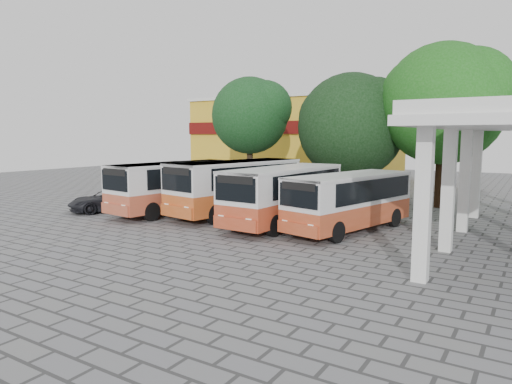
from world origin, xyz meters
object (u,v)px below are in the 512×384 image
Objects in this scene: parked_car at (109,200)px; bus_far_right at (350,198)px; bus_centre_left at (236,184)px; bus_centre_right at (284,192)px; bus_far_left at (175,184)px.

bus_far_right is at bearing 32.38° from parked_car.
bus_far_right is (6.93, -0.79, -0.21)m from bus_centre_left.
bus_centre_left is at bearing -173.16° from bus_far_right.
bus_centre_left is 6.97m from bus_far_right.
bus_far_right is (3.31, 0.29, -0.12)m from bus_centre_right.
bus_centre_left is (3.46, 1.17, 0.08)m from bus_far_left.
bus_centre_left is at bearing 25.95° from bus_far_left.
bus_centre_left is 1.12× the size of bus_far_right.
parked_car is (-7.24, -2.84, -1.13)m from bus_centre_left.
parked_car is at bearing -148.68° from bus_centre_left.
bus_centre_left is at bearing 45.58° from parked_car.
bus_centre_left is 1.94× the size of parked_car.
bus_centre_left is at bearing 166.42° from bus_centre_right.
bus_far_left is 1.83× the size of parked_car.
bus_centre_right is 1.04× the size of bus_far_right.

